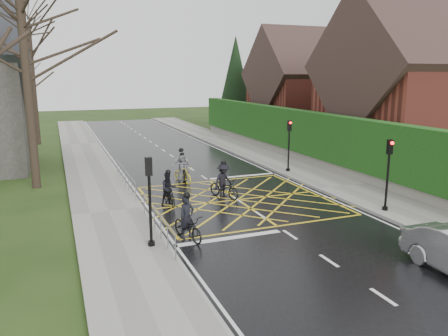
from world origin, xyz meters
TOP-DOWN VIEW (x-y plane):
  - ground at (0.00, 0.00)m, footprint 120.00×120.00m
  - road at (0.00, 0.00)m, footprint 9.00×80.00m
  - sidewalk_right at (6.00, 0.00)m, footprint 3.00×80.00m
  - sidewalk_left at (-6.00, 0.00)m, footprint 3.00×80.00m
  - stone_wall at (7.75, 6.00)m, footprint 0.50×38.00m
  - hedge at (7.75, 6.00)m, footprint 0.90×38.00m
  - house_near at (14.75, 4.00)m, footprint 11.80×9.80m
  - house_far at (14.75, 18.00)m, footprint 9.80×8.80m
  - conifer at (10.75, 26.00)m, footprint 4.60×4.60m
  - tree_near at (-9.00, 6.00)m, footprint 9.24×9.24m
  - tree_mid at (-10.00, 14.00)m, footprint 10.08×10.08m
  - tree_far at (-9.30, 22.00)m, footprint 8.40×8.40m
  - railing_south at (-4.65, -3.50)m, footprint 0.05×5.04m
  - railing_north at (-4.65, 4.00)m, footprint 0.05×6.04m
  - traffic_light_ne at (5.10, 4.20)m, footprint 0.24×0.31m
  - traffic_light_se at (5.10, -4.20)m, footprint 0.24×0.31m
  - traffic_light_sw at (-5.10, -4.50)m, footprint 0.24×0.31m
  - cyclist_rear at (-3.67, -4.03)m, footprint 1.08×1.91m
  - cyclist_back at (-3.24, 0.40)m, footprint 0.76×1.66m
  - cyclist_mid at (-0.46, 0.63)m, footprint 1.36×1.98m
  - cyclist_front at (-1.42, 4.66)m, footprint 1.02×1.88m
  - cyclist_lead at (-1.47, 4.32)m, footprint 1.00×1.83m

SIDE VIEW (x-z plane):
  - ground at x=0.00m, z-range 0.00..0.00m
  - road at x=0.00m, z-range 0.00..0.01m
  - sidewalk_right at x=6.00m, z-range 0.00..0.15m
  - sidewalk_left at x=-6.00m, z-range 0.00..0.15m
  - stone_wall at x=7.75m, z-range 0.00..0.70m
  - cyclist_rear at x=-3.67m, z-range -0.31..1.45m
  - cyclist_lead at x=-1.47m, z-range -0.26..1.43m
  - cyclist_back at x=-3.24m, z-range -0.20..1.45m
  - cyclist_mid at x=-0.46m, z-range -0.25..1.58m
  - cyclist_front at x=-1.42m, z-range -0.25..1.63m
  - railing_south at x=-4.65m, z-range 0.27..1.29m
  - railing_north at x=-4.65m, z-range 0.27..1.30m
  - traffic_light_ne at x=5.10m, z-range 0.06..3.27m
  - traffic_light_se at x=5.10m, z-range 0.06..3.27m
  - traffic_light_sw at x=-5.10m, z-range 0.06..3.27m
  - hedge at x=7.75m, z-range 0.70..3.50m
  - house_far at x=14.75m, z-range -0.79..9.51m
  - house_near at x=14.75m, z-range -0.92..10.38m
  - conifer at x=10.75m, z-range -0.01..9.99m
  - tree_far at x=-9.30m, z-range 1.99..12.39m
  - tree_near at x=-9.00m, z-range 2.19..13.63m
  - tree_mid at x=-10.00m, z-range 2.39..14.87m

